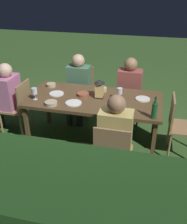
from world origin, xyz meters
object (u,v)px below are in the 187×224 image
(chair_head_far, at_px, (19,105))
(person_in_rust, at_px, (129,90))
(green_bottle_on_table, at_px, (154,110))
(wine_glass_c, at_px, (34,92))
(plate_a, at_px, (74,103))
(chair_side_right_a, at_px, (113,153))
(lantern_centerpiece, at_px, (100,88))
(wine_glass_b, at_px, (120,92))
(plate_b, at_px, (143,99))
(person_in_pink, at_px, (6,95))
(bowl_bread, at_px, (102,89))
(wine_glass_a, at_px, (119,105))
(chair_side_left_a, at_px, (129,94))
(chair_side_left_b, at_px, (81,89))
(bowl_olives, at_px, (83,94))
(bowl_dip, at_px, (51,103))
(chair_head_near, at_px, (179,124))
(person_in_green, at_px, (78,85))
(person_in_mustard, at_px, (116,133))
(bowl_salad, at_px, (51,85))
(plate_c, at_px, (57,94))

(chair_head_far, relative_size, person_in_rust, 0.76)
(green_bottle_on_table, relative_size, wine_glass_c, 1.72)
(wine_glass_c, height_order, plate_a, wine_glass_c)
(chair_side_right_a, relative_size, lantern_centerpiece, 3.28)
(chair_side_right_a, distance_m, wine_glass_b, 0.97)
(chair_side_right_a, distance_m, plate_b, 1.03)
(person_in_pink, bearing_deg, wine_glass_b, -178.49)
(bowl_bread, bearing_deg, wine_glass_a, 118.63)
(chair_side_left_a, xyz_separation_m, chair_side_left_b, (0.86, 0.00, 0.00))
(bowl_olives, bearing_deg, chair_side_right_a, 123.63)
(bowl_dip, bearing_deg, chair_side_left_b, -93.72)
(wine_glass_b, bearing_deg, chair_head_near, 176.86)
(person_in_green, bearing_deg, wine_glass_c, 68.06)
(wine_glass_a, relative_size, plate_a, 0.77)
(person_in_mustard, relative_size, wine_glass_c, 6.80)
(plate_b, bearing_deg, wine_glass_a, 60.92)
(person_in_rust, height_order, plate_b, person_in_rust)
(person_in_green, relative_size, lantern_centerpiece, 4.34)
(chair_side_left_b, xyz_separation_m, green_bottle_on_table, (-1.27, 1.23, 0.37))
(person_in_mustard, height_order, green_bottle_on_table, person_in_mustard)
(wine_glass_c, distance_m, bowl_bread, 0.99)
(plate_b, relative_size, bowl_olives, 1.20)
(chair_side_right_a, distance_m, person_in_green, 1.73)
(wine_glass_a, bearing_deg, person_in_pink, -11.32)
(bowl_dip, bearing_deg, person_in_pink, -20.32)
(bowl_olives, bearing_deg, person_in_rust, -134.39)
(person_in_green, bearing_deg, chair_head_near, 158.23)
(wine_glass_a, height_order, bowl_salad, wine_glass_a)
(person_in_pink, height_order, chair_head_near, person_in_pink)
(chair_side_left_a, bearing_deg, bowl_olives, 53.50)
(plate_b, bearing_deg, wine_glass_c, 13.44)
(chair_side_right_a, relative_size, person_in_rust, 0.76)
(person_in_pink, height_order, plate_b, person_in_pink)
(wine_glass_c, bearing_deg, person_in_green, -111.94)
(person_in_pink, distance_m, plate_b, 2.08)
(person_in_green, bearing_deg, bowl_dip, 85.54)
(green_bottle_on_table, bearing_deg, wine_glass_a, -3.13)
(chair_head_near, relative_size, bowl_dip, 5.19)
(wine_glass_a, distance_m, wine_glass_c, 1.20)
(chair_side_left_a, height_order, person_in_rust, person_in_rust)
(chair_side_left_b, bearing_deg, plate_a, 100.81)
(bowl_dip, bearing_deg, chair_side_left_a, -128.43)
(person_in_green, distance_m, plate_a, 0.91)
(chair_head_far, xyz_separation_m, chair_head_near, (-2.40, 0.00, 0.00))
(chair_side_left_b, bearing_deg, wine_glass_c, 71.76)
(green_bottle_on_table, distance_m, plate_c, 1.45)
(chair_side_left_b, height_order, plate_a, chair_side_left_b)
(plate_a, bearing_deg, chair_side_left_a, -121.23)
(chair_side_left_a, bearing_deg, chair_side_left_b, 0.00)
(lantern_centerpiece, distance_m, green_bottle_on_table, 0.88)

